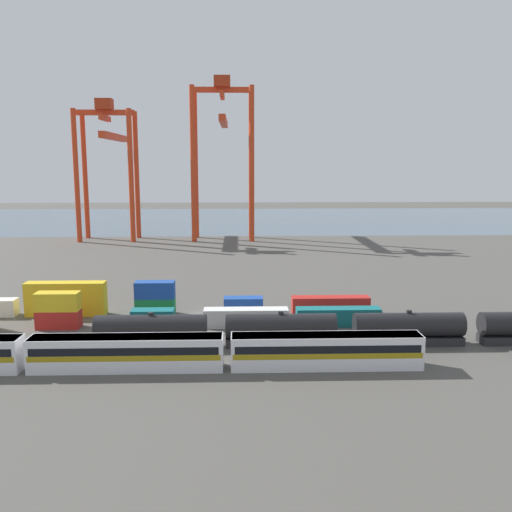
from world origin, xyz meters
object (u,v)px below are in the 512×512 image
object	(u,v)px
shipping_container_10	(155,306)
gantry_crane_central	(223,142)
gantry_crane_west	(108,154)
shipping_container_4	(153,318)
shipping_container_2	(59,319)
freight_tank_row	(408,328)
passenger_train	(127,351)

from	to	relation	value
shipping_container_10	gantry_crane_central	world-z (taller)	gantry_crane_central
gantry_crane_central	gantry_crane_west	bearing A→B (deg)	179.73
shipping_container_4	gantry_crane_central	size ratio (longest dim) A/B	0.12
shipping_container_10	gantry_crane_west	bearing A→B (deg)	106.83
shipping_container_2	gantry_crane_west	xyz separation A→B (m)	(-14.04, 95.01, 24.62)
gantry_crane_central	freight_tank_row	bearing A→B (deg)	-75.56
freight_tank_row	shipping_container_4	world-z (taller)	freight_tank_row
passenger_train	shipping_container_4	size ratio (longest dim) A/B	11.11
shipping_container_4	passenger_train	bearing A→B (deg)	-91.34
shipping_container_4	shipping_container_2	bearing A→B (deg)	180.00
freight_tank_row	shipping_container_4	xyz separation A→B (m)	(-34.17, 8.60, -0.86)
shipping_container_2	shipping_container_4	xyz separation A→B (m)	(13.31, 0.00, 0.00)
shipping_container_4	shipping_container_10	world-z (taller)	same
shipping_container_2	shipping_container_10	world-z (taller)	same
passenger_train	freight_tank_row	distance (m)	35.44
gantry_crane_central	shipping_container_10	bearing A→B (deg)	-95.32
freight_tank_row	shipping_container_10	size ratio (longest dim) A/B	13.27
passenger_train	shipping_container_10	xyz separation A→B (m)	(-0.27, 23.21, -0.84)
freight_tank_row	shipping_container_10	world-z (taller)	freight_tank_row
passenger_train	gantry_crane_west	distance (m)	117.10
shipping_container_10	shipping_container_2	bearing A→B (deg)	-151.85
freight_tank_row	gantry_crane_west	world-z (taller)	gantry_crane_west
shipping_container_4	gantry_crane_west	world-z (taller)	gantry_crane_west
shipping_container_2	gantry_crane_west	world-z (taller)	gantry_crane_west
freight_tank_row	gantry_crane_west	bearing A→B (deg)	120.70
shipping_container_2	passenger_train	bearing A→B (deg)	-51.83
passenger_train	gantry_crane_central	xyz separation A→B (m)	(7.93, 111.29, 27.50)
passenger_train	shipping_container_2	size ratio (longest dim) A/B	11.11
freight_tank_row	shipping_container_2	xyz separation A→B (m)	(-47.49, 8.60, -0.86)
passenger_train	gantry_crane_west	size ratio (longest dim) A/B	1.59
shipping_container_10	shipping_container_4	bearing A→B (deg)	-84.48
shipping_container_10	gantry_crane_west	distance (m)	95.42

